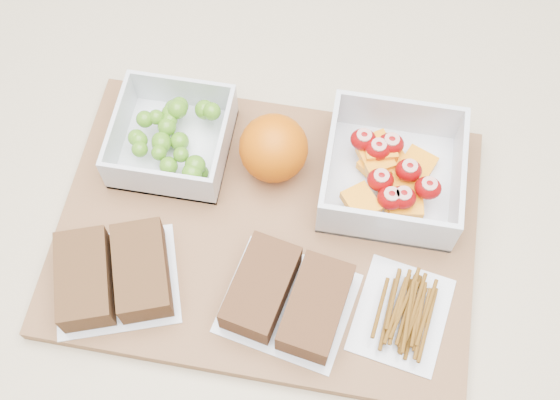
# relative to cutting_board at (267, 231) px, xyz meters

# --- Properties ---
(ground) EXTENTS (4.00, 4.00, 0.00)m
(ground) POSITION_rel_cutting_board_xyz_m (-0.00, 0.03, -0.91)
(ground) COLOR gray
(ground) RESTS_ON ground
(counter) EXTENTS (1.20, 0.90, 0.90)m
(counter) POSITION_rel_cutting_board_xyz_m (-0.00, 0.03, -0.46)
(counter) COLOR beige
(counter) RESTS_ON ground
(cutting_board) EXTENTS (0.42, 0.30, 0.02)m
(cutting_board) POSITION_rel_cutting_board_xyz_m (0.00, 0.00, 0.00)
(cutting_board) COLOR brown
(cutting_board) RESTS_ON counter
(grape_container) EXTENTS (0.12, 0.12, 0.05)m
(grape_container) POSITION_rel_cutting_board_xyz_m (-0.11, 0.08, 0.03)
(grape_container) COLOR silver
(grape_container) RESTS_ON cutting_board
(fruit_container) EXTENTS (0.14, 0.14, 0.06)m
(fruit_container) POSITION_rel_cutting_board_xyz_m (0.12, 0.07, 0.03)
(fruit_container) COLOR silver
(fruit_container) RESTS_ON cutting_board
(orange) EXTENTS (0.07, 0.07, 0.07)m
(orange) POSITION_rel_cutting_board_xyz_m (-0.01, 0.07, 0.04)
(orange) COLOR #D45B04
(orange) RESTS_ON cutting_board
(sandwich_bag_left) EXTENTS (0.14, 0.14, 0.04)m
(sandwich_bag_left) POSITION_rel_cutting_board_xyz_m (-0.13, -0.08, 0.03)
(sandwich_bag_left) COLOR silver
(sandwich_bag_left) RESTS_ON cutting_board
(sandwich_bag_center) EXTENTS (0.14, 0.13, 0.04)m
(sandwich_bag_center) POSITION_rel_cutting_board_xyz_m (0.03, -0.08, 0.03)
(sandwich_bag_center) COLOR silver
(sandwich_bag_center) RESTS_ON cutting_board
(pretzel_bag) EXTENTS (0.10, 0.11, 0.02)m
(pretzel_bag) POSITION_rel_cutting_board_xyz_m (0.14, -0.07, 0.02)
(pretzel_bag) COLOR silver
(pretzel_bag) RESTS_ON cutting_board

